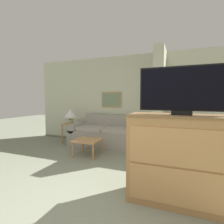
{
  "coord_description": "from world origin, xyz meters",
  "views": [
    {
      "loc": [
        1.06,
        -1.48,
        1.34
      ],
      "look_at": [
        -0.33,
        2.08,
        1.05
      ],
      "focal_mm": 28.0,
      "sensor_mm": 36.0,
      "label": 1
    }
  ],
  "objects_px": {
    "coffee_table": "(88,142)",
    "backpack": "(212,129)",
    "tv_dresser": "(180,159)",
    "couch": "(106,134)",
    "bed": "(212,151)",
    "table_lamp": "(70,114)",
    "tv": "(182,90)"
  },
  "relations": [
    {
      "from": "tv",
      "to": "couch",
      "type": "bearing_deg",
      "value": 131.89
    },
    {
      "from": "bed",
      "to": "couch",
      "type": "bearing_deg",
      "value": 166.65
    },
    {
      "from": "tv",
      "to": "coffee_table",
      "type": "bearing_deg",
      "value": 148.93
    },
    {
      "from": "tv",
      "to": "backpack",
      "type": "distance_m",
      "value": 1.53
    },
    {
      "from": "couch",
      "to": "bed",
      "type": "bearing_deg",
      "value": -13.35
    },
    {
      "from": "coffee_table",
      "to": "tv",
      "type": "relative_size",
      "value": 0.57
    },
    {
      "from": "tv_dresser",
      "to": "tv",
      "type": "distance_m",
      "value": 0.88
    },
    {
      "from": "table_lamp",
      "to": "bed",
      "type": "distance_m",
      "value": 3.82
    },
    {
      "from": "coffee_table",
      "to": "table_lamp",
      "type": "bearing_deg",
      "value": 140.05
    },
    {
      "from": "tv_dresser",
      "to": "coffee_table",
      "type": "bearing_deg",
      "value": 148.91
    },
    {
      "from": "couch",
      "to": "backpack",
      "type": "xyz_separation_m",
      "value": [
        2.51,
        -0.91,
        0.47
      ]
    },
    {
      "from": "tv",
      "to": "backpack",
      "type": "xyz_separation_m",
      "value": [
        0.54,
        1.28,
        -0.65
      ]
    },
    {
      "from": "backpack",
      "to": "couch",
      "type": "bearing_deg",
      "value": 159.99
    },
    {
      "from": "coffee_table",
      "to": "backpack",
      "type": "xyz_separation_m",
      "value": [
        2.56,
        0.06,
        0.46
      ]
    },
    {
      "from": "coffee_table",
      "to": "table_lamp",
      "type": "xyz_separation_m",
      "value": [
        -1.11,
        0.93,
        0.55
      ]
    },
    {
      "from": "couch",
      "to": "bed",
      "type": "height_order",
      "value": "couch"
    },
    {
      "from": "table_lamp",
      "to": "tv",
      "type": "relative_size",
      "value": 0.43
    },
    {
      "from": "coffee_table",
      "to": "bed",
      "type": "bearing_deg",
      "value": 7.97
    },
    {
      "from": "coffee_table",
      "to": "tv",
      "type": "height_order",
      "value": "tv"
    },
    {
      "from": "tv_dresser",
      "to": "bed",
      "type": "xyz_separation_m",
      "value": [
        0.6,
        1.58,
        -0.28
      ]
    },
    {
      "from": "table_lamp",
      "to": "bed",
      "type": "relative_size",
      "value": 0.23
    },
    {
      "from": "table_lamp",
      "to": "backpack",
      "type": "distance_m",
      "value": 3.78
    },
    {
      "from": "bed",
      "to": "backpack",
      "type": "bearing_deg",
      "value": -99.71
    },
    {
      "from": "tv_dresser",
      "to": "backpack",
      "type": "xyz_separation_m",
      "value": [
        0.54,
        1.28,
        0.22
      ]
    },
    {
      "from": "table_lamp",
      "to": "tv_dresser",
      "type": "height_order",
      "value": "tv_dresser"
    },
    {
      "from": "coffee_table",
      "to": "backpack",
      "type": "distance_m",
      "value": 2.6
    },
    {
      "from": "coffee_table",
      "to": "table_lamp",
      "type": "relative_size",
      "value": 1.33
    },
    {
      "from": "tv",
      "to": "backpack",
      "type": "bearing_deg",
      "value": 66.97
    },
    {
      "from": "tv_dresser",
      "to": "bed",
      "type": "height_order",
      "value": "tv_dresser"
    },
    {
      "from": "couch",
      "to": "coffee_table",
      "type": "distance_m",
      "value": 0.97
    },
    {
      "from": "tv_dresser",
      "to": "backpack",
      "type": "height_order",
      "value": "tv_dresser"
    },
    {
      "from": "coffee_table",
      "to": "tv_dresser",
      "type": "bearing_deg",
      "value": -31.09
    }
  ]
}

